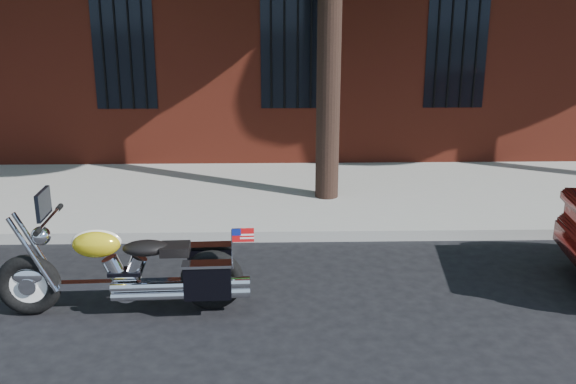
{
  "coord_description": "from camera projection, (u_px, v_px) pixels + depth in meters",
  "views": [
    {
      "loc": [
        -0.34,
        -6.72,
        3.11
      ],
      "look_at": [
        -0.16,
        0.8,
        0.85
      ],
      "focal_mm": 40.0,
      "sensor_mm": 36.0,
      "label": 1
    }
  ],
  "objects": [
    {
      "name": "curb",
      "position": [
        299.0,
        235.0,
        8.64
      ],
      "size": [
        40.0,
        0.16,
        0.15
      ],
      "primitive_type": "cube",
      "color": "gray",
      "rests_on": "ground"
    },
    {
      "name": "sidewalk",
      "position": [
        294.0,
        194.0,
        10.44
      ],
      "size": [
        40.0,
        3.6,
        0.15
      ],
      "primitive_type": "cube",
      "color": "gray",
      "rests_on": "ground"
    },
    {
      "name": "motorcycle",
      "position": [
        134.0,
        272.0,
        6.54
      ],
      "size": [
        2.63,
        0.79,
        1.32
      ],
      "rotation": [
        0.0,
        0.0,
        0.04
      ],
      "color": "black",
      "rests_on": "ground"
    },
    {
      "name": "ground",
      "position": [
        303.0,
        283.0,
        7.34
      ],
      "size": [
        120.0,
        120.0,
        0.0
      ],
      "primitive_type": "plane",
      "color": "black",
      "rests_on": "ground"
    }
  ]
}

